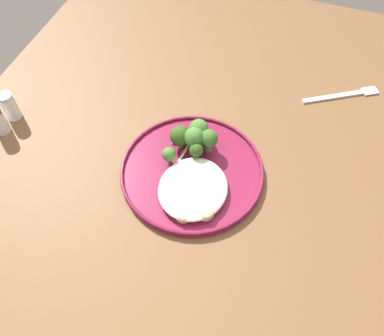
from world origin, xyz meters
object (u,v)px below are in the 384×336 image
broccoli_floret_near_rim (196,151)px  broccoli_floret_front_edge (194,138)px  seared_scallop_rear_pale (202,194)px  dinner_fork (343,95)px  seared_scallop_center_golden (184,215)px  broccoli_floret_beside_noodles (199,129)px  broccoli_floret_left_leaning (209,139)px  seared_scallop_half_hidden (205,212)px  seared_scallop_front_small (174,186)px  broccoli_floret_right_tilted (180,136)px  seared_scallop_tiny_bay (192,186)px  broccoli_floret_split_head (169,155)px  dinner_plate (192,171)px  salt_shaker (10,106)px  seared_scallop_left_edge (185,173)px

broccoli_floret_near_rim → broccoli_floret_front_edge: bearing=-151.4°
seared_scallop_rear_pale → dinner_fork: seared_scallop_rear_pale is taller
seared_scallop_center_golden → broccoli_floret_beside_noodles: (-0.19, -0.03, 0.02)m
broccoli_floret_near_rim → broccoli_floret_left_leaning: (-0.03, 0.02, 0.01)m
seared_scallop_half_hidden → broccoli_floret_beside_noodles: broccoli_floret_beside_noodles is taller
seared_scallop_front_small → broccoli_floret_right_tilted: bearing=-167.0°
broccoli_floret_beside_noodles → broccoli_floret_front_edge: 0.03m
seared_scallop_half_hidden → broccoli_floret_near_rim: (-0.12, -0.06, 0.02)m
seared_scallop_rear_pale → seared_scallop_half_hidden: bearing=26.5°
broccoli_floret_beside_noodles → dinner_fork: bearing=131.1°
seared_scallop_tiny_bay → broccoli_floret_split_head: bearing=-125.4°
seared_scallop_tiny_bay → seared_scallop_rear_pale: same height
broccoli_floret_beside_noodles → dinner_fork: size_ratio=0.33×
dinner_plate → broccoli_floret_beside_noodles: bearing=-170.8°
dinner_plate → broccoli_floret_right_tilted: (-0.05, -0.04, 0.03)m
seared_scallop_front_small → salt_shaker: bearing=-99.9°
seared_scallop_tiny_bay → broccoli_floret_near_rim: (-0.07, -0.02, 0.02)m
broccoli_floret_beside_noodles → broccoli_floret_front_edge: size_ratio=0.91×
seared_scallop_rear_pale → seared_scallop_front_small: bearing=-89.9°
broccoli_floret_split_head → broccoli_floret_left_leaning: 0.09m
broccoli_floret_split_head → broccoli_floret_left_leaning: (-0.06, 0.07, 0.01)m
dinner_plate → seared_scallop_tiny_bay: (0.04, 0.01, 0.01)m
broccoli_floret_left_leaning → broccoli_floret_right_tilted: bearing=-82.1°
broccoli_floret_beside_noodles → broccoli_floret_split_head: (0.08, -0.04, -0.01)m
seared_scallop_tiny_bay → dinner_fork: 0.44m
broccoli_floret_beside_noodles → broccoli_floret_right_tilted: bearing=-47.3°
seared_scallop_left_edge → broccoli_floret_near_rim: (-0.05, 0.01, 0.02)m
broccoli_floret_near_rim → salt_shaker: 0.43m
seared_scallop_tiny_bay → dinner_plate: bearing=-159.9°
broccoli_floret_front_edge → broccoli_floret_beside_noodles: bearing=179.5°
seared_scallop_half_hidden → broccoli_floret_right_tilted: (-0.14, -0.10, 0.02)m
seared_scallop_left_edge → broccoli_floret_beside_noodles: bearing=-177.8°
dinner_fork → seared_scallop_rear_pale: bearing=-31.1°
broccoli_floret_near_rim → broccoli_floret_right_tilted: broccoli_floret_right_tilted is taller
salt_shaker → broccoli_floret_beside_noodles: bearing=98.5°
seared_scallop_half_hidden → broccoli_floret_left_leaning: broccoli_floret_left_leaning is taller
seared_scallop_half_hidden → broccoli_floret_front_edge: (-0.14, -0.07, 0.03)m
seared_scallop_left_edge → broccoli_floret_split_head: (-0.02, -0.04, 0.01)m
seared_scallop_tiny_bay → broccoli_floret_right_tilted: broccoli_floret_right_tilted is taller
salt_shaker → broccoli_floret_front_edge: bearing=94.6°
seared_scallop_center_golden → seared_scallop_front_small: bearing=-143.5°
broccoli_floret_left_leaning → dinner_plate: bearing=-13.7°
seared_scallop_half_hidden → broccoli_floret_left_leaning: (-0.15, -0.04, 0.02)m
seared_scallop_center_golden → broccoli_floret_split_head: size_ratio=0.77×
seared_scallop_left_edge → dinner_fork: bearing=141.3°
seared_scallop_front_small → salt_shaker: size_ratio=0.45×
seared_scallop_front_small → seared_scallop_rear_pale: 0.06m
broccoli_floret_left_leaning → broccoli_floret_front_edge: bearing=-73.1°
seared_scallop_half_hidden → broccoli_floret_right_tilted: 0.17m
seared_scallop_tiny_bay → salt_shaker: 0.45m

